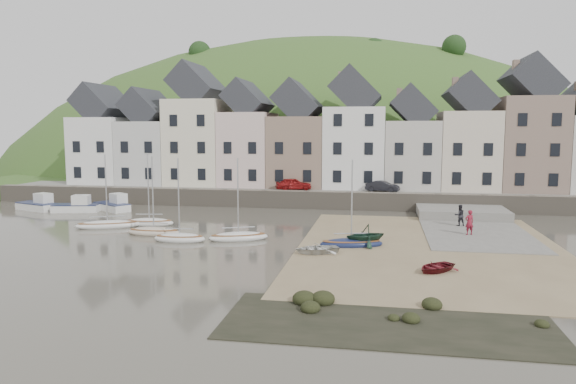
% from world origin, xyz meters
% --- Properties ---
extents(ground, '(160.00, 160.00, 0.00)m').
position_xyz_m(ground, '(0.00, 0.00, 0.00)').
color(ground, '#454136').
rests_on(ground, ground).
extents(quay_land, '(90.00, 30.00, 1.50)m').
position_xyz_m(quay_land, '(0.00, 32.00, 0.75)').
color(quay_land, '#406026').
rests_on(quay_land, ground).
extents(quay_street, '(70.00, 7.00, 0.10)m').
position_xyz_m(quay_street, '(0.00, 20.50, 1.55)').
color(quay_street, slate).
rests_on(quay_street, quay_land).
extents(seawall, '(70.00, 1.20, 1.80)m').
position_xyz_m(seawall, '(0.00, 17.00, 0.90)').
color(seawall, slate).
rests_on(seawall, ground).
extents(beach, '(18.00, 26.00, 0.06)m').
position_xyz_m(beach, '(11.00, 0.00, 0.03)').
color(beach, '#7E6B4D').
rests_on(beach, ground).
extents(slipway, '(8.00, 18.00, 0.12)m').
position_xyz_m(slipway, '(15.00, 8.00, 0.06)').
color(slipway, slate).
rests_on(slipway, ground).
extents(hillside, '(134.40, 84.00, 84.00)m').
position_xyz_m(hillside, '(-5.00, 60.00, -17.99)').
color(hillside, '#406026').
rests_on(hillside, ground).
extents(townhouse_terrace, '(61.05, 8.00, 13.93)m').
position_xyz_m(townhouse_terrace, '(1.76, 24.00, 7.32)').
color(townhouse_terrace, white).
rests_on(townhouse_terrace, quay_land).
extents(sailboat_0, '(5.35, 3.42, 6.32)m').
position_xyz_m(sailboat_0, '(-14.83, 3.40, 0.26)').
color(sailboat_0, silver).
rests_on(sailboat_0, ground).
extents(sailboat_1, '(4.34, 2.04, 6.32)m').
position_xyz_m(sailboat_1, '(-11.89, 5.10, 0.26)').
color(sailboat_1, silver).
rests_on(sailboat_1, ground).
extents(sailboat_2, '(4.29, 1.56, 6.32)m').
position_xyz_m(sailboat_2, '(-9.76, 1.23, 0.26)').
color(sailboat_2, beige).
rests_on(sailboat_2, ground).
extents(sailboat_3, '(3.92, 1.77, 6.32)m').
position_xyz_m(sailboat_3, '(-6.89, -0.72, 0.27)').
color(sailboat_3, silver).
rests_on(sailboat_3, ground).
extents(sailboat_4, '(4.67, 3.10, 6.32)m').
position_xyz_m(sailboat_4, '(-2.77, 0.49, 0.26)').
color(sailboat_4, silver).
rests_on(sailboat_4, ground).
extents(sailboat_5, '(4.69, 2.52, 6.32)m').
position_xyz_m(sailboat_5, '(5.62, -0.37, 0.26)').
color(sailboat_5, '#151F44').
rests_on(sailboat_5, ground).
extents(motorboat_0, '(4.73, 2.63, 1.70)m').
position_xyz_m(motorboat_0, '(-22.06, 10.80, 0.58)').
color(motorboat_0, silver).
rests_on(motorboat_0, ground).
extents(motorboat_1, '(4.87, 3.19, 1.70)m').
position_xyz_m(motorboat_1, '(-26.63, 11.17, 0.58)').
color(motorboat_1, silver).
rests_on(motorboat_1, ground).
extents(motorboat_2, '(4.68, 3.85, 1.70)m').
position_xyz_m(motorboat_2, '(-19.01, 12.28, 0.58)').
color(motorboat_2, silver).
rests_on(motorboat_2, ground).
extents(rowboat_white, '(3.55, 3.13, 0.61)m').
position_xyz_m(rowboat_white, '(3.50, -2.96, 0.37)').
color(rowboat_white, silver).
rests_on(rowboat_white, beach).
extents(rowboat_green, '(3.75, 3.59, 1.53)m').
position_xyz_m(rowboat_green, '(6.58, -0.05, 0.82)').
color(rowboat_green, '#173324').
rests_on(rowboat_green, beach).
extents(rowboat_red, '(3.17, 3.21, 0.55)m').
position_xyz_m(rowboat_red, '(10.79, -6.28, 0.33)').
color(rowboat_red, maroon).
rests_on(rowboat_red, beach).
extents(person_red, '(0.82, 0.69, 1.91)m').
position_xyz_m(person_red, '(14.32, 4.95, 1.08)').
color(person_red, maroon).
rests_on(person_red, slipway).
extents(person_dark, '(1.02, 0.89, 1.78)m').
position_xyz_m(person_dark, '(14.11, 8.75, 1.01)').
color(person_dark, black).
rests_on(person_dark, slipway).
extents(car_left, '(4.14, 2.72, 1.31)m').
position_xyz_m(car_left, '(-1.77, 19.50, 2.26)').
color(car_left, maroon).
rests_on(car_left, quay_street).
extents(car_right, '(3.69, 2.02, 1.15)m').
position_xyz_m(car_right, '(7.72, 19.50, 2.18)').
color(car_right, black).
rests_on(car_right, quay_street).
extents(shore_rocks, '(14.00, 6.00, 0.74)m').
position_xyz_m(shore_rocks, '(7.17, -14.19, 0.11)').
color(shore_rocks, black).
rests_on(shore_rocks, ground).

